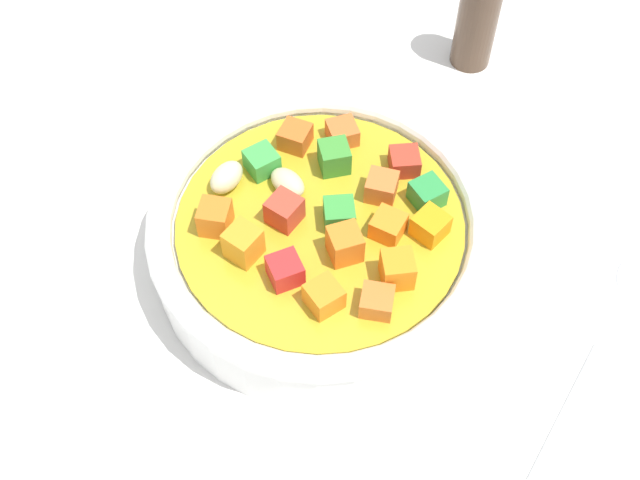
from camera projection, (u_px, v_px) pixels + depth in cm
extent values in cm
cube|color=silver|center=(320.00, 268.00, 52.82)|extent=(140.00, 140.00, 2.00)
cylinder|color=white|center=(320.00, 243.00, 50.47)|extent=(20.39, 20.39, 3.66)
torus|color=white|center=(320.00, 222.00, 48.55)|extent=(20.75, 20.75, 1.58)
cylinder|color=gold|center=(320.00, 224.00, 48.78)|extent=(17.26, 17.26, 0.40)
cube|color=red|center=(285.00, 270.00, 45.85)|extent=(2.45, 2.45, 1.55)
cube|color=orange|center=(397.00, 269.00, 45.63)|extent=(2.51, 2.51, 1.97)
cube|color=orange|center=(388.00, 226.00, 47.64)|extent=(1.97, 1.97, 1.39)
cube|color=orange|center=(345.00, 244.00, 46.55)|extent=(2.49, 2.49, 2.01)
cube|color=orange|center=(215.00, 218.00, 47.65)|extent=(2.36, 2.36, 1.91)
cube|color=orange|center=(243.00, 243.00, 46.53)|extent=(1.83, 1.83, 2.08)
cube|color=#2B8D3F|center=(427.00, 194.00, 48.90)|extent=(2.36, 2.36, 1.47)
cube|color=#3A8B2F|center=(334.00, 157.00, 50.26)|extent=(2.51, 2.51, 1.82)
ellipsoid|color=beige|center=(288.00, 183.00, 49.52)|extent=(2.10, 2.78, 1.23)
cube|color=#C73D2A|center=(284.00, 211.00, 48.03)|extent=(1.80, 1.80, 1.75)
cube|color=green|center=(339.00, 214.00, 48.06)|extent=(2.51, 2.51, 1.48)
cube|color=#DB5D20|center=(295.00, 137.00, 51.40)|extent=(2.12, 2.12, 1.46)
ellipsoid|color=beige|center=(227.00, 177.00, 49.54)|extent=(2.53, 1.67, 1.55)
cube|color=green|center=(262.00, 161.00, 50.29)|extent=(2.32, 2.32, 1.46)
cube|color=red|center=(404.00, 161.00, 50.36)|extent=(2.51, 2.51, 1.34)
cube|color=orange|center=(324.00, 296.00, 44.89)|extent=(2.30, 2.30, 1.58)
cube|color=orange|center=(430.00, 226.00, 47.57)|extent=(2.01, 2.01, 1.52)
cube|color=orange|center=(342.00, 133.00, 51.71)|extent=(2.50, 2.50, 1.28)
cube|color=orange|center=(377.00, 301.00, 44.88)|extent=(2.35, 2.35, 1.28)
cube|color=orange|center=(382.00, 187.00, 49.13)|extent=(2.27, 2.27, 1.55)
cylinder|color=silver|center=(563.00, 421.00, 45.58)|extent=(11.33, 1.16, 0.71)
ellipsoid|color=silver|center=(637.00, 271.00, 51.04)|extent=(3.58, 2.35, 0.76)
cylinder|color=#4C3828|center=(477.00, 22.00, 58.99)|extent=(2.99, 2.99, 7.26)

